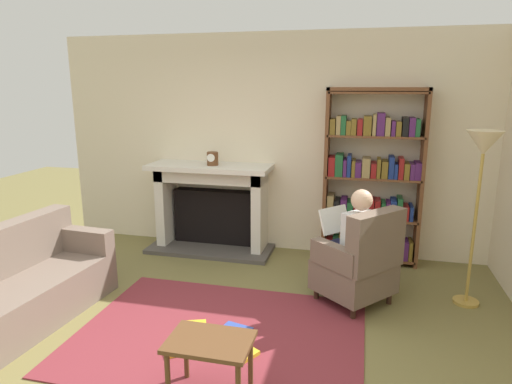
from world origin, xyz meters
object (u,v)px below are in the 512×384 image
Objects in this scene: mantel_clock at (213,159)px; sofa_floral at (19,288)px; floor_lamp at (482,159)px; armchair_reading at (360,263)px; side_table at (210,349)px; fireplace at (212,204)px; bookshelf at (372,181)px; seated_reader at (351,240)px.

sofa_floral is at bearing -117.89° from mantel_clock.
armchair_reading is at bearing -165.19° from floor_lamp.
mantel_clock is 0.29× the size of side_table.
sofa_floral is at bearing -161.67° from floor_lamp.
fireplace is 0.94× the size of floor_lamp.
armchair_reading is 1.46m from floor_lamp.
mantel_clock is 1.92m from bookshelf.
bookshelf is (1.91, 0.14, -0.21)m from mantel_clock.
sofa_floral is at bearing -30.18° from armchair_reading.
side_table is at bearing -71.59° from mantel_clock.
side_table is 0.33× the size of floor_lamp.
mantel_clock is at bearing -63.56° from fireplace.
bookshelf is 3.04m from side_table.
bookshelf is 1.18m from seated_reader.
sofa_floral is (-1.05, -2.19, -0.27)m from fireplace.
side_table is (-1.02, -2.79, -0.62)m from bookshelf.
fireplace is 3.14m from floor_lamp.
bookshelf reaches higher than side_table.
bookshelf reaches higher than sofa_floral.
fireplace is at bearing -179.05° from bookshelf.
fireplace is 2.92m from side_table.
floor_lamp is (0.94, -0.91, 0.43)m from bookshelf.
mantel_clock is at bearing -23.53° from sofa_floral.
fireplace reaches higher than sofa_floral.
side_table is (-0.85, -1.68, -0.25)m from seated_reader.
armchair_reading is at bearing -66.11° from sofa_floral.
bookshelf is 1.38m from floor_lamp.
mantel_clock is at bearing -79.08° from seated_reader.
seated_reader reaches higher than armchair_reading.
seated_reader reaches higher than fireplace.
fireplace is 2.00m from bookshelf.
sofa_floral is 3.12× the size of side_table.
fireplace is at bearing 108.72° from side_table.
seated_reader is (-0.09, 0.08, 0.20)m from armchair_reading.
bookshelf is (1.96, 0.03, 0.40)m from fireplace.
sofa_floral is (-1.11, -2.09, -0.88)m from mantel_clock.
armchair_reading is 0.58× the size of floor_lamp.
floor_lamp is at bearing 145.09° from armchair_reading.
armchair_reading is 0.23m from seated_reader.
sofa_floral is at bearing 164.04° from side_table.
mantel_clock reaches higher than seated_reader.
sofa_floral is (-3.01, -2.22, -0.67)m from bookshelf.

